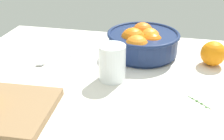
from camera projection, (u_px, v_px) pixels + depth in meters
ground_plane at (125, 103)px, 79.21cm from camera, size 116.67×99.90×3.00cm
fruit_bowl at (143, 42)px, 100.94cm from camera, size 25.40×25.40×10.96cm
juice_glass at (112, 65)px, 85.80cm from camera, size 8.12×8.12×11.02cm
loose_orange_0 at (213, 53)px, 94.87cm from camera, size 8.20×8.20×8.20cm
spoon at (48, 62)px, 97.68cm from camera, size 9.98×11.36×1.00cm
herb_sprig_0 at (199, 102)px, 76.47cm from camera, size 5.84×5.34×0.90cm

